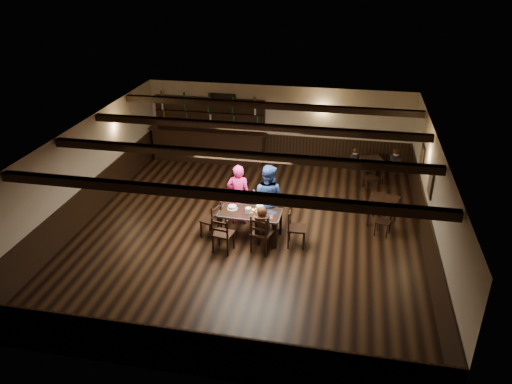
% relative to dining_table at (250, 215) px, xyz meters
% --- Properties ---
extents(ground, '(10.00, 10.00, 0.00)m').
position_rel_dining_table_xyz_m(ground, '(-0.10, 0.24, -0.67)').
color(ground, black).
rests_on(ground, ground).
extents(room_shell, '(9.02, 10.02, 2.71)m').
position_rel_dining_table_xyz_m(room_shell, '(-0.09, 0.28, 1.07)').
color(room_shell, beige).
rests_on(room_shell, ground).
extents(dining_table, '(1.62, 0.86, 0.75)m').
position_rel_dining_table_xyz_m(dining_table, '(0.00, 0.00, 0.00)').
color(dining_table, black).
rests_on(dining_table, ground).
extents(chair_near_left, '(0.53, 0.51, 0.99)m').
position_rel_dining_table_xyz_m(chair_near_left, '(-0.54, -0.82, -0.09)').
color(chair_near_left, black).
rests_on(chair_near_left, ground).
extents(chair_near_right, '(0.58, 0.57, 1.01)m').
position_rel_dining_table_xyz_m(chair_near_right, '(0.39, -0.63, -0.08)').
color(chair_near_right, black).
rests_on(chair_near_right, ground).
extents(chair_end_left, '(0.56, 0.57, 0.97)m').
position_rel_dining_table_xyz_m(chair_end_left, '(-0.93, -0.15, -0.11)').
color(chair_end_left, black).
rests_on(chair_end_left, ground).
extents(chair_end_right, '(0.46, 0.48, 0.99)m').
position_rel_dining_table_xyz_m(chair_end_right, '(1.13, -0.13, -0.09)').
color(chair_end_right, black).
rests_on(chair_end_right, ground).
extents(chair_far_pushed, '(0.47, 0.46, 0.82)m').
position_rel_dining_table_xyz_m(chair_far_pushed, '(-0.77, 1.18, -0.19)').
color(chair_far_pushed, black).
rests_on(chair_far_pushed, ground).
extents(woman_pink, '(0.68, 0.50, 1.71)m').
position_rel_dining_table_xyz_m(woman_pink, '(-0.47, 0.71, 0.18)').
color(woman_pink, '#FC209C').
rests_on(woman_pink, ground).
extents(man_blue, '(1.03, 0.89, 1.82)m').
position_rel_dining_table_xyz_m(man_blue, '(0.35, 0.61, 0.24)').
color(man_blue, navy).
rests_on(man_blue, ground).
extents(seated_person, '(0.33, 0.50, 0.81)m').
position_rel_dining_table_xyz_m(seated_person, '(0.41, -0.57, 0.15)').
color(seated_person, black).
rests_on(seated_person, ground).
extents(cake, '(0.27, 0.27, 0.09)m').
position_rel_dining_table_xyz_m(cake, '(-0.49, 0.10, 0.12)').
color(cake, white).
rests_on(cake, dining_table).
extents(plate_stack_a, '(0.15, 0.15, 0.14)m').
position_rel_dining_table_xyz_m(plate_stack_a, '(-0.04, -0.04, 0.15)').
color(plate_stack_a, white).
rests_on(plate_stack_a, dining_table).
extents(plate_stack_b, '(0.18, 0.18, 0.21)m').
position_rel_dining_table_xyz_m(plate_stack_b, '(0.25, 0.00, 0.19)').
color(plate_stack_b, white).
rests_on(plate_stack_b, dining_table).
extents(tea_light, '(0.05, 0.05, 0.06)m').
position_rel_dining_table_xyz_m(tea_light, '(0.08, 0.08, 0.10)').
color(tea_light, '#A5A8AD').
rests_on(tea_light, dining_table).
extents(salt_shaker, '(0.04, 0.04, 0.10)m').
position_rel_dining_table_xyz_m(salt_shaker, '(0.35, -0.05, 0.13)').
color(salt_shaker, silver).
rests_on(salt_shaker, dining_table).
extents(pepper_shaker, '(0.04, 0.04, 0.09)m').
position_rel_dining_table_xyz_m(pepper_shaker, '(0.40, -0.05, 0.13)').
color(pepper_shaker, '#A5A8AD').
rests_on(pepper_shaker, dining_table).
extents(drink_glass, '(0.07, 0.07, 0.10)m').
position_rel_dining_table_xyz_m(drink_glass, '(0.34, 0.08, 0.13)').
color(drink_glass, silver).
rests_on(drink_glass, dining_table).
extents(menu_red, '(0.36, 0.27, 0.00)m').
position_rel_dining_table_xyz_m(menu_red, '(0.44, -0.15, 0.08)').
color(menu_red, maroon).
rests_on(menu_red, dining_table).
extents(menu_blue, '(0.31, 0.27, 0.00)m').
position_rel_dining_table_xyz_m(menu_blue, '(0.53, 0.10, 0.08)').
color(menu_blue, '#0E2147').
rests_on(menu_blue, dining_table).
extents(bar_counter, '(4.09, 0.70, 2.20)m').
position_rel_dining_table_xyz_m(bar_counter, '(-2.48, 4.95, 0.05)').
color(bar_counter, black).
rests_on(bar_counter, ground).
extents(back_table_a, '(0.89, 0.89, 0.75)m').
position_rel_dining_table_xyz_m(back_table_a, '(3.37, 1.42, -0.03)').
color(back_table_a, black).
rests_on(back_table_a, ground).
extents(back_table_b, '(0.98, 0.98, 0.75)m').
position_rel_dining_table_xyz_m(back_table_b, '(3.07, 4.19, -0.03)').
color(back_table_b, black).
rests_on(back_table_b, ground).
extents(bg_patron_left, '(0.28, 0.37, 0.67)m').
position_rel_dining_table_xyz_m(bg_patron_left, '(2.56, 4.03, 0.13)').
color(bg_patron_left, black).
rests_on(bg_patron_left, ground).
extents(bg_patron_right, '(0.31, 0.40, 0.73)m').
position_rel_dining_table_xyz_m(bg_patron_right, '(3.79, 4.05, 0.16)').
color(bg_patron_right, black).
rests_on(bg_patron_right, ground).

